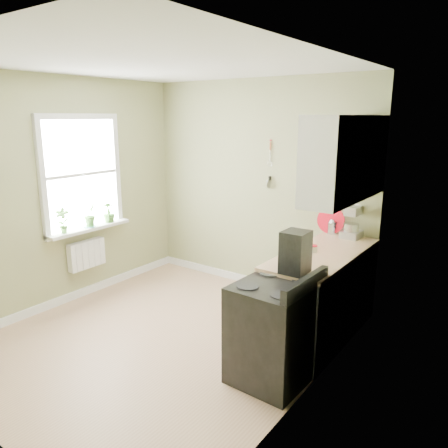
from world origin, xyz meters
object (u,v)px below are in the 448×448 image
Objects in this scene: kettle at (332,226)px; coffee_maker at (295,253)px; stove at (275,331)px; stand_mixer at (354,222)px.

coffee_maker is (0.24, -1.42, 0.09)m from kettle.
kettle reaches higher than stove.
stove is at bearing -83.16° from kettle.
stove is 5.77× the size of kettle.
coffee_maker is at bearing -90.31° from stand_mixer.
kettle is 1.44m from coffee_maker.
stove is at bearing -91.66° from stand_mixer.
stove is 2.65× the size of coffee_maker.
coffee_maker reaches higher than stove.
stove is 0.69m from coffee_maker.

